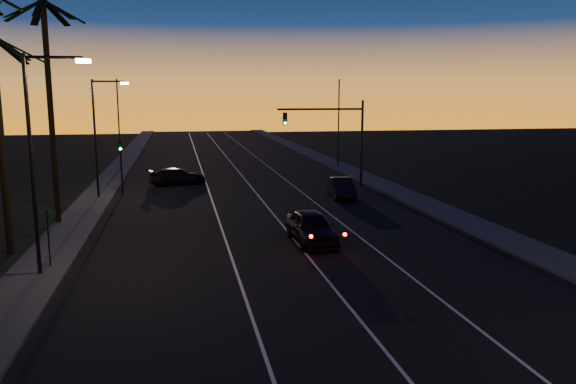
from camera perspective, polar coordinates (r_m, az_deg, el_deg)
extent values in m
cube|color=black|center=(34.94, -2.23, -2.41)|extent=(20.00, 170.00, 0.01)
cube|color=#3D3D3A|center=(35.03, -20.66, -2.88)|extent=(2.40, 170.00, 0.16)
cube|color=#3D3D3A|center=(38.24, 14.59, -1.54)|extent=(2.40, 170.00, 0.16)
cube|color=silver|center=(34.61, -7.14, -2.57)|extent=(0.12, 160.00, 0.01)
cube|color=silver|center=(35.01, -1.42, -2.35)|extent=(0.12, 160.00, 0.01)
cube|color=silver|center=(35.75, 4.12, -2.12)|extent=(0.12, 160.00, 0.01)
cylinder|color=black|center=(28.95, -27.08, 4.00)|extent=(0.32, 0.32, 10.00)
cube|color=black|center=(28.92, -25.63, 12.93)|extent=(2.18, 0.92, 1.18)
cube|color=black|center=(29.74, -26.42, 12.75)|extent=(1.25, 2.12, 1.18)
cube|color=black|center=(28.09, -26.46, 12.99)|extent=(1.95, 1.61, 1.18)
cylinder|color=black|center=(34.47, -22.94, 7.14)|extent=(0.32, 0.32, 12.50)
cube|color=black|center=(34.81, -21.77, 16.64)|extent=(2.18, 0.92, 1.18)
cube|color=black|center=(35.60, -22.53, 16.42)|extent=(1.25, 2.12, 1.18)
cube|color=black|center=(35.76, -24.04, 16.29)|extent=(1.34, 2.09, 1.18)
cube|color=black|center=(35.17, -25.23, 16.33)|extent=(2.18, 0.82, 1.18)
cube|color=black|center=(34.26, -25.21, 16.53)|extent=(1.90, 1.69, 1.18)
cube|color=black|center=(33.71, -23.93, 16.74)|extent=(0.45, 2.16, 1.18)
cube|color=black|center=(33.96, -22.37, 16.79)|extent=(1.95, 1.61, 1.18)
cylinder|color=black|center=(24.59, -24.57, 2.17)|extent=(0.16, 0.16, 9.00)
cylinder|color=black|center=(24.23, -22.73, 12.52)|extent=(2.20, 0.12, 0.12)
cube|color=#E5A75B|center=(24.04, -20.08, 12.40)|extent=(0.55, 0.26, 0.16)
cylinder|color=black|center=(42.25, -18.99, 5.01)|extent=(0.16, 0.16, 8.50)
cylinder|color=black|center=(42.01, -17.79, 10.65)|extent=(2.20, 0.12, 0.12)
cube|color=#E5A75B|center=(41.90, -16.26, 10.55)|extent=(0.55, 0.26, 0.16)
cylinder|color=black|center=(26.07, -23.14, -4.51)|extent=(0.06, 0.06, 2.60)
cube|color=#0D4F1D|center=(25.83, -23.31, -2.03)|extent=(0.70, 0.03, 0.20)
cylinder|color=black|center=(46.32, 7.51, 4.90)|extent=(0.20, 0.20, 7.00)
cylinder|color=black|center=(45.18, 3.34, 8.40)|extent=(7.00, 0.16, 0.16)
cube|color=black|center=(44.57, -0.32, 7.44)|extent=(0.32, 0.28, 1.00)
sphere|color=black|center=(44.39, -0.28, 7.84)|extent=(0.20, 0.20, 0.20)
sphere|color=black|center=(44.40, -0.28, 7.43)|extent=(0.20, 0.20, 0.20)
sphere|color=#14FF59|center=(44.42, -0.28, 7.01)|extent=(0.20, 0.20, 0.20)
cylinder|color=black|center=(44.26, -16.57, 2.53)|extent=(0.14, 0.14, 4.20)
cube|color=black|center=(44.10, -16.67, 4.59)|extent=(0.28, 0.25, 0.90)
sphere|color=black|center=(43.93, -16.70, 4.94)|extent=(0.18, 0.18, 0.18)
sphere|color=black|center=(43.95, -16.69, 4.58)|extent=(0.18, 0.18, 0.18)
sphere|color=#14FF59|center=(43.97, -16.67, 4.21)|extent=(0.18, 0.18, 0.18)
cylinder|color=black|center=(59.09, -16.81, 6.58)|extent=(0.14, 0.14, 9.00)
cylinder|color=black|center=(58.13, 5.16, 6.91)|extent=(0.14, 0.14, 9.00)
imported|color=black|center=(28.43, 2.40, -3.57)|extent=(2.07, 4.80, 1.61)
sphere|color=#FF0F05|center=(25.52, 2.36, -4.53)|extent=(0.18, 0.18, 0.18)
sphere|color=#FF0F05|center=(25.98, 5.80, -4.31)|extent=(0.18, 0.18, 0.18)
imported|color=black|center=(41.05, 5.43, 0.42)|extent=(1.98, 4.49, 1.44)
imported|color=black|center=(47.76, -11.17, 1.57)|extent=(5.15, 3.27, 1.39)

